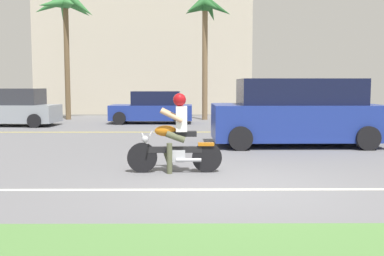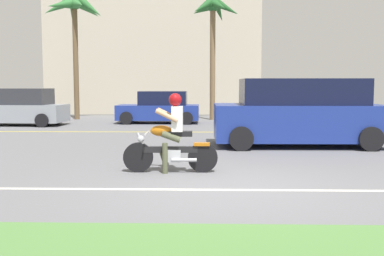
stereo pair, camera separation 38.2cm
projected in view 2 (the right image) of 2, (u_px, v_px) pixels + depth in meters
name	position (u px, v px, depth m)	size (l,w,h in m)	color
ground	(218.00, 159.00, 10.57)	(56.00, 30.00, 0.04)	slate
lane_line_near	(224.00, 190.00, 7.39)	(50.40, 0.12, 0.01)	silver
lane_line_far	(213.00, 132.00, 16.47)	(50.40, 0.12, 0.01)	yellow
motorcyclist	(171.00, 139.00, 8.84)	(1.86, 0.61, 1.55)	black
suv_nearby	(299.00, 113.00, 12.70)	(4.87, 2.28, 1.88)	navy
parked_car_0	(17.00, 108.00, 19.25)	(4.37, 2.02, 1.57)	#8C939E
parked_car_1	(160.00, 108.00, 20.40)	(3.66, 1.86, 1.44)	navy
palm_tree_0	(75.00, 12.00, 22.23)	(3.11, 2.98, 6.29)	brown
palm_tree_1	(214.00, 16.00, 21.95)	(2.52, 2.59, 6.12)	brown
building_far	(155.00, 56.00, 28.24)	(12.77, 4.00, 7.02)	beige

